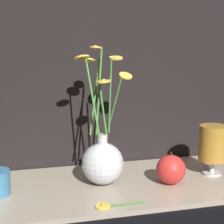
# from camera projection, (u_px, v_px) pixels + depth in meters

# --- Properties ---
(ground_plane) EXTENTS (6.00, 6.00, 0.00)m
(ground_plane) POSITION_uv_depth(u_px,v_px,m) (116.00, 187.00, 1.02)
(ground_plane) COLOR black
(shelf) EXTENTS (0.79, 0.35, 0.01)m
(shelf) POSITION_uv_depth(u_px,v_px,m) (116.00, 185.00, 1.02)
(shelf) COLOR tan
(shelf) RESTS_ON ground_plane
(vase_with_flowers) EXTENTS (0.17, 0.12, 0.37)m
(vase_with_flowers) POSITION_uv_depth(u_px,v_px,m) (103.00, 159.00, 1.00)
(vase_with_flowers) COLOR silver
(vase_with_flowers) RESTS_ON shelf
(tea_glass) EXTENTS (0.08, 0.08, 0.14)m
(tea_glass) POSITION_uv_depth(u_px,v_px,m) (212.00, 143.00, 1.08)
(tea_glass) COLOR silver
(tea_glass) RESTS_ON shelf
(orange_fruit) EXTENTS (0.08, 0.08, 0.09)m
(orange_fruit) POSITION_uv_depth(u_px,v_px,m) (171.00, 169.00, 1.01)
(orange_fruit) COLOR red
(orange_fruit) RESTS_ON shelf
(loose_daisy) EXTENTS (0.12, 0.04, 0.01)m
(loose_daisy) POSITION_uv_depth(u_px,v_px,m) (109.00, 206.00, 0.87)
(loose_daisy) COLOR #3D7A33
(loose_daisy) RESTS_ON shelf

